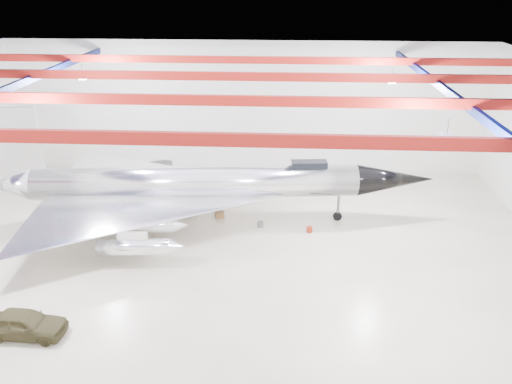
{
  "coord_description": "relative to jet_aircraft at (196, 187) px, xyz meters",
  "views": [
    {
      "loc": [
        3.32,
        -26.22,
        15.96
      ],
      "look_at": [
        1.61,
        2.0,
        3.48
      ],
      "focal_mm": 35.0,
      "sensor_mm": 36.0,
      "label": 1
    }
  ],
  "objects": [
    {
      "name": "floor",
      "position": [
        2.6,
        -4.41,
        -2.71
      ],
      "size": [
        40.0,
        40.0,
        0.0
      ],
      "primitive_type": "plane",
      "color": "#B8AD92",
      "rests_on": "ground"
    },
    {
      "name": "wall_back",
      "position": [
        2.6,
        10.59,
        2.79
      ],
      "size": [
        40.0,
        0.0,
        40.0
      ],
      "primitive_type": "plane",
      "rotation": [
        1.57,
        0.0,
        0.0
      ],
      "color": "silver",
      "rests_on": "floor"
    },
    {
      "name": "ceiling",
      "position": [
        2.6,
        -4.41,
        8.29
      ],
      "size": [
        40.0,
        40.0,
        0.0
      ],
      "primitive_type": "plane",
      "rotation": [
        3.14,
        0.0,
        0.0
      ],
      "color": "#0A0F38",
      "rests_on": "wall_back"
    },
    {
      "name": "ceiling_structure",
      "position": [
        2.6,
        -4.41,
        7.61
      ],
      "size": [
        39.5,
        29.5,
        1.08
      ],
      "color": "maroon",
      "rests_on": "ceiling"
    },
    {
      "name": "jet_aircraft",
      "position": [
        0.0,
        0.0,
        0.0
      ],
      "size": [
        30.32,
        18.87,
        8.26
      ],
      "rotation": [
        0.0,
        0.0,
        0.1
      ],
      "color": "silver",
      "rests_on": "floor"
    },
    {
      "name": "jeep",
      "position": [
        -6.23,
        -12.19,
        -2.04
      ],
      "size": [
        3.98,
        1.69,
        1.34
      ],
      "primitive_type": "imported",
      "rotation": [
        0.0,
        0.0,
        1.54
      ],
      "color": "#36321B",
      "rests_on": "floor"
    },
    {
      "name": "toolbox_red",
      "position": [
        0.93,
        3.43,
        -2.55
      ],
      "size": [
        0.5,
        0.42,
        0.32
      ],
      "primitive_type": "cube",
      "rotation": [
        0.0,
        0.0,
        -0.12
      ],
      "color": "maroon",
      "rests_on": "floor"
    },
    {
      "name": "engine_drum",
      "position": [
        4.4,
        -0.4,
        -2.52
      ],
      "size": [
        0.42,
        0.42,
        0.38
      ],
      "primitive_type": "cylinder",
      "rotation": [
        0.0,
        0.0,
        0.0
      ],
      "color": "#59595B",
      "rests_on": "floor"
    },
    {
      "name": "crate_small",
      "position": [
        -3.84,
        1.93,
        -2.58
      ],
      "size": [
        0.45,
        0.42,
        0.26
      ],
      "primitive_type": "cube",
      "rotation": [
        0.0,
        0.0,
        0.42
      ],
      "color": "#59595B",
      "rests_on": "floor"
    },
    {
      "name": "tool_chest",
      "position": [
        7.71,
        -0.94,
        -2.53
      ],
      "size": [
        0.41,
        0.41,
        0.36
      ],
      "primitive_type": "cylinder",
      "rotation": [
        0.0,
        0.0,
        -0.02
      ],
      "color": "maroon",
      "rests_on": "floor"
    },
    {
      "name": "oil_barrel",
      "position": [
        1.43,
        0.83,
        -2.5
      ],
      "size": [
        0.74,
        0.67,
        0.43
      ],
      "primitive_type": "cube",
      "rotation": [
        0.0,
        0.0,
        0.35
      ],
      "color": "olive",
      "rests_on": "floor"
    },
    {
      "name": "spares_box",
      "position": [
        4.77,
        6.47,
        -2.53
      ],
      "size": [
        0.51,
        0.51,
        0.36
      ],
      "primitive_type": "cylinder",
      "rotation": [
        0.0,
        0.0,
        -0.32
      ],
      "color": "#59595B",
      "rests_on": "floor"
    }
  ]
}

